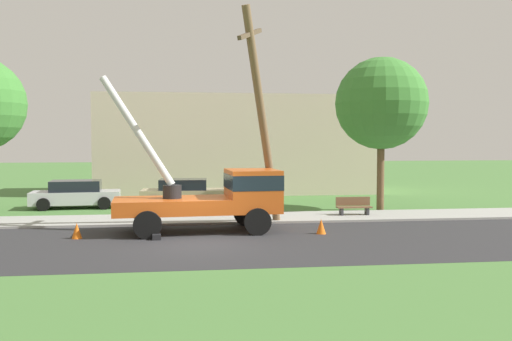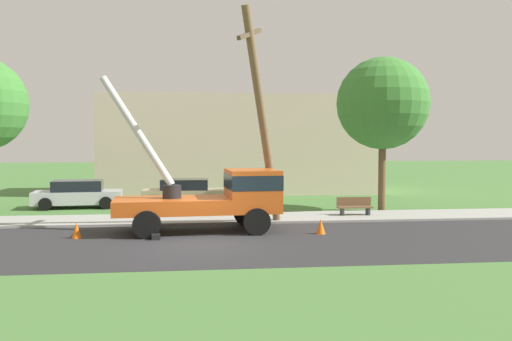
% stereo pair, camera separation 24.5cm
% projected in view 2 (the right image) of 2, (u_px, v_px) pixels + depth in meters
% --- Properties ---
extents(ground_plane, '(120.00, 120.00, 0.00)m').
position_uv_depth(ground_plane, '(195.00, 203.00, 30.70)').
color(ground_plane, '#477538').
extents(road_asphalt, '(80.00, 7.94, 0.01)m').
position_uv_depth(road_asphalt, '(198.00, 243.00, 18.80)').
color(road_asphalt, '#2B2B2D').
rests_on(road_asphalt, ground).
extents(sidewalk_strip, '(80.00, 3.12, 0.10)m').
position_uv_depth(sidewalk_strip, '(196.00, 219.00, 24.29)').
color(sidewalk_strip, '#9E9E99').
rests_on(sidewalk_strip, ground).
extents(utility_truck, '(6.91, 3.21, 5.98)m').
position_uv_depth(utility_truck, '(219.00, 194.00, 21.25)').
color(utility_truck, '#C65119').
rests_on(utility_truck, ground).
extents(leaning_utility_pole, '(2.19, 3.09, 8.63)m').
position_uv_depth(leaning_utility_pole, '(262.00, 117.00, 22.09)').
color(leaning_utility_pole, brown).
rests_on(leaning_utility_pole, ground).
extents(traffic_cone_ahead, '(0.36, 0.36, 0.56)m').
position_uv_depth(traffic_cone_ahead, '(321.00, 227.00, 20.61)').
color(traffic_cone_ahead, orange).
rests_on(traffic_cone_ahead, ground).
extents(traffic_cone_behind, '(0.36, 0.36, 0.56)m').
position_uv_depth(traffic_cone_behind, '(77.00, 230.00, 19.71)').
color(traffic_cone_behind, orange).
rests_on(traffic_cone_behind, ground).
extents(parked_sedan_silver, '(4.53, 2.24, 1.42)m').
position_uv_depth(parked_sedan_silver, '(78.00, 194.00, 28.60)').
color(parked_sedan_silver, '#B7B7BF').
rests_on(parked_sedan_silver, ground).
extents(parked_sedan_tan, '(4.49, 2.17, 1.42)m').
position_uv_depth(parked_sedan_tan, '(185.00, 192.00, 29.53)').
color(parked_sedan_tan, tan).
rests_on(parked_sedan_tan, ground).
extents(park_bench, '(1.60, 0.45, 0.90)m').
position_uv_depth(park_bench, '(355.00, 207.00, 25.17)').
color(park_bench, brown).
rests_on(park_bench, ground).
extents(roadside_tree_far, '(4.52, 4.52, 7.55)m').
position_uv_depth(roadside_tree_far, '(383.00, 104.00, 27.15)').
color(roadside_tree_far, brown).
rests_on(roadside_tree_far, ground).
extents(lowrise_building_backdrop, '(18.00, 6.00, 6.40)m').
position_uv_depth(lowrise_building_backdrop, '(239.00, 145.00, 37.29)').
color(lowrise_building_backdrop, beige).
rests_on(lowrise_building_backdrop, ground).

